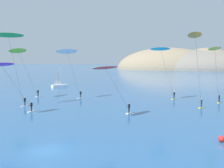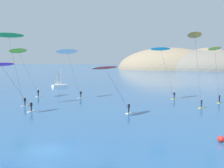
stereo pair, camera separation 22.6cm
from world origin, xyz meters
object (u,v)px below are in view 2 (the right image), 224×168
Objects in this scene: kitesurfer_red at (107,72)px; marker_buoy at (221,139)px; kitesurfer_cyan at (162,52)px; sailboat_near at (61,85)px; kitesurfer_lime at (20,54)px; kitesurfer_yellow at (215,52)px; kitesurfer_white at (68,54)px; kitesurfer_purple at (5,70)px; kitesurfer_orange at (195,40)px; kitesurfer_green at (10,41)px.

kitesurfer_red reaches higher than marker_buoy.
kitesurfer_cyan is 29.44m from marker_buoy.
sailboat_near is 0.52× the size of kitesurfer_lime.
kitesurfer_red is at bearing -139.25° from kitesurfer_yellow.
kitesurfer_cyan is at bearing 159.35° from kitesurfer_yellow.
kitesurfer_lime reaches higher than kitesurfer_white.
kitesurfer_cyan is (23.02, 19.22, 2.85)m from kitesurfer_purple.
kitesurfer_lime is at bearing 167.34° from kitesurfer_orange.
kitesurfer_purple reaches higher than kitesurfer_red.
sailboat_near is 46.56m from kitesurfer_red.
kitesurfer_purple is 15.66m from kitesurfer_red.
kitesurfer_yellow is 25.43m from marker_buoy.
kitesurfer_lime reaches higher than kitesurfer_red.
sailboat_near is 48.11m from kitesurfer_yellow.
kitesurfer_green is (-6.88, -10.66, 2.27)m from kitesurfer_white.
kitesurfer_white is at bearing -65.25° from sailboat_near.
kitesurfer_white is 26.33m from kitesurfer_orange.
kitesurfer_orange reaches higher than kitesurfer_purple.
kitesurfer_orange is at bearing 2.57° from kitesurfer_green.
kitesurfer_cyan reaches higher than kitesurfer_red.
kitesurfer_purple is 29.94m from kitesurfer_orange.
kitesurfer_green is at bearing -83.28° from sailboat_near.
kitesurfer_red is 17.81m from marker_buoy.
kitesurfer_purple is 17.27m from kitesurfer_lime.
kitesurfer_green is (-2.99, 6.73, 4.70)m from kitesurfer_purple.
marker_buoy is (29.74, -7.79, -6.73)m from kitesurfer_purple.
kitesurfer_orange reaches higher than kitesurfer_white.
sailboat_near is 8.14× the size of marker_buoy.
kitesurfer_green reaches higher than kitesurfer_lime.
kitesurfer_lime is 10.01m from kitesurfer_green.
kitesurfer_yellow is at bearing 40.75° from kitesurfer_red.
kitesurfer_red is 0.64× the size of kitesurfer_green.
kitesurfer_lime is at bearing -173.57° from kitesurfer_cyan.
kitesurfer_white is (3.88, 17.39, 2.43)m from kitesurfer_purple.
sailboat_near is 0.52× the size of kitesurfer_yellow.
kitesurfer_orange is at bearing 15.98° from kitesurfer_purple.
kitesurfer_cyan is at bearing 116.05° from kitesurfer_orange.
kitesurfer_white is 0.81× the size of kitesurfer_green.
kitesurfer_lime reaches higher than marker_buoy.
kitesurfer_purple is at bearing -66.03° from kitesurfer_green.
sailboat_near is at bearing 137.12° from kitesurfer_orange.
kitesurfer_white is (10.92, -23.69, 8.87)m from sailboat_near.
kitesurfer_white is 20.42m from kitesurfer_red.
kitesurfer_green reaches higher than kitesurfer_orange.
kitesurfer_cyan reaches higher than marker_buoy.
marker_buoy is (36.78, -48.87, -0.29)m from sailboat_near.
kitesurfer_purple is 0.64× the size of kitesurfer_orange.
kitesurfer_lime is (-34.66, 7.79, -2.23)m from kitesurfer_orange.
kitesurfer_red is 0.77× the size of kitesurfer_yellow.
kitesurfer_green is at bearing 156.08° from marker_buoy.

